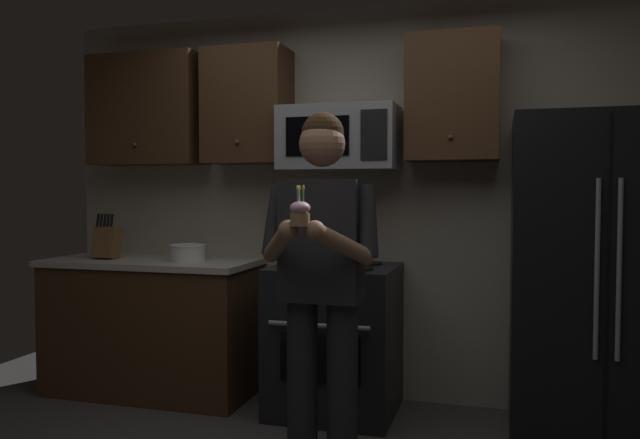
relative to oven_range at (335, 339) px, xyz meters
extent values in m
cube|color=#B7AD99|center=(0.15, 0.39, 0.84)|extent=(4.40, 0.10, 2.60)
cube|color=black|center=(0.00, 0.00, 0.00)|extent=(0.76, 0.66, 0.92)
cube|color=black|center=(0.00, -0.33, -0.04)|extent=(0.48, 0.01, 0.28)
cylinder|color=#99999E|center=(0.00, -0.36, 0.16)|extent=(0.60, 0.03, 0.03)
cylinder|color=black|center=(-0.18, -0.14, 0.46)|extent=(0.18, 0.18, 0.01)
cylinder|color=black|center=(0.18, -0.14, 0.46)|extent=(0.18, 0.18, 0.01)
cylinder|color=black|center=(-0.18, 0.14, 0.46)|extent=(0.18, 0.18, 0.01)
cylinder|color=black|center=(0.18, 0.14, 0.46)|extent=(0.18, 0.18, 0.01)
cube|color=#9EA0A5|center=(0.00, 0.12, 1.26)|extent=(0.74, 0.40, 0.40)
cube|color=black|center=(-0.09, -0.08, 1.26)|extent=(0.40, 0.01, 0.24)
cube|color=black|center=(0.26, -0.08, 1.26)|extent=(0.16, 0.01, 0.30)
cube|color=black|center=(1.50, -0.04, 0.44)|extent=(0.90, 0.72, 1.80)
cylinder|color=gray|center=(1.45, -0.41, 0.54)|extent=(0.02, 0.02, 0.90)
cylinder|color=gray|center=(1.55, -0.41, 0.54)|extent=(0.02, 0.02, 0.90)
cube|color=black|center=(1.50, -0.40, 0.44)|extent=(0.01, 0.01, 1.74)
cube|color=#4C301C|center=(-1.40, 0.17, 1.49)|extent=(0.80, 0.34, 0.76)
sphere|color=brown|center=(-1.40, -0.01, 1.24)|extent=(0.03, 0.03, 0.03)
cube|color=#4C301C|center=(-0.65, 0.17, 1.49)|extent=(0.55, 0.34, 0.76)
sphere|color=brown|center=(-0.65, -0.01, 1.24)|extent=(0.03, 0.03, 0.03)
cube|color=#4C301C|center=(0.70, 0.17, 1.49)|extent=(0.55, 0.34, 0.76)
sphere|color=brown|center=(0.70, -0.01, 1.24)|extent=(0.03, 0.03, 0.03)
cube|color=#4C301C|center=(-1.30, 0.02, -0.02)|extent=(1.40, 0.62, 0.88)
cube|color=beige|center=(-1.30, 0.02, 0.44)|extent=(1.44, 0.66, 0.04)
cube|color=brown|center=(-1.62, -0.03, 0.57)|extent=(0.16, 0.15, 0.24)
cylinder|color=black|center=(-1.67, -0.05, 0.72)|extent=(0.02, 0.04, 0.09)
cylinder|color=black|center=(-1.64, -0.05, 0.72)|extent=(0.02, 0.04, 0.09)
cylinder|color=black|center=(-1.62, -0.05, 0.72)|extent=(0.02, 0.04, 0.09)
cylinder|color=black|center=(-1.59, -0.05, 0.72)|extent=(0.02, 0.04, 0.09)
cylinder|color=black|center=(-1.56, -0.05, 0.72)|extent=(0.02, 0.04, 0.09)
cylinder|color=white|center=(-1.01, -0.01, 0.51)|extent=(0.23, 0.23, 0.10)
torus|color=white|center=(-1.01, -0.01, 0.56)|extent=(0.24, 0.24, 0.01)
cylinder|color=#262628|center=(0.07, -0.88, -0.03)|extent=(0.15, 0.15, 0.86)
cylinder|color=#262628|center=(0.27, -0.88, -0.03)|extent=(0.15, 0.15, 0.86)
cube|color=#262628|center=(0.17, -0.88, 0.69)|extent=(0.38, 0.22, 0.58)
sphere|color=#A37556|center=(0.17, -0.88, 1.15)|extent=(0.22, 0.22, 0.22)
sphere|color=#382314|center=(0.17, -0.87, 1.20)|extent=(0.20, 0.20, 0.20)
cylinder|color=#262628|center=(-0.05, -0.91, 0.78)|extent=(0.15, 0.18, 0.35)
cylinder|color=#A37556|center=(0.02, -1.07, 0.69)|extent=(0.26, 0.33, 0.21)
sphere|color=#A37556|center=(0.11, -1.20, 0.76)|extent=(0.09, 0.09, 0.09)
cylinder|color=#262628|center=(0.40, -0.91, 0.78)|extent=(0.15, 0.18, 0.35)
cylinder|color=#A37556|center=(0.32, -1.07, 0.69)|extent=(0.26, 0.33, 0.21)
sphere|color=#A37556|center=(0.23, -1.20, 0.76)|extent=(0.09, 0.09, 0.09)
cylinder|color=#A87F56|center=(0.17, -1.22, 0.80)|extent=(0.08, 0.08, 0.06)
ellipsoid|color=#F2B2CC|center=(0.17, -1.22, 0.85)|extent=(0.09, 0.09, 0.06)
cylinder|color=#4CBF66|center=(0.19, -1.22, 0.90)|extent=(0.01, 0.01, 0.06)
ellipsoid|color=#FFD159|center=(0.19, -1.22, 0.94)|extent=(0.01, 0.01, 0.02)
cylinder|color=#F2D84C|center=(0.16, -1.21, 0.90)|extent=(0.01, 0.01, 0.06)
ellipsoid|color=#FFD159|center=(0.16, -1.21, 0.94)|extent=(0.01, 0.01, 0.02)
cylinder|color=#4C7FE5|center=(0.16, -1.23, 0.90)|extent=(0.01, 0.01, 0.06)
ellipsoid|color=#FFD159|center=(0.16, -1.23, 0.94)|extent=(0.01, 0.01, 0.02)
camera|label=1|loc=(1.00, -3.76, 0.92)|focal=35.25mm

